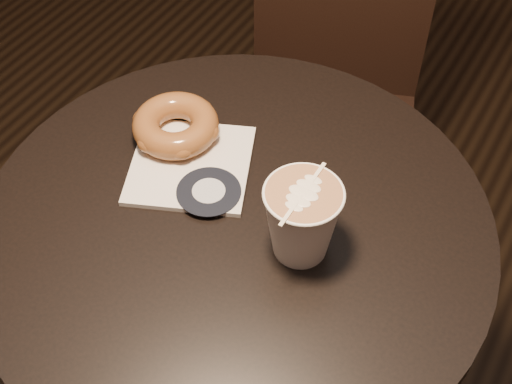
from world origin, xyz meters
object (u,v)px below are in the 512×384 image
cafe_table (238,298)px  doughnut (176,125)px  pastry_bag (191,165)px  chair (334,77)px  latte_cup (302,221)px

cafe_table → doughnut: doughnut is taller
cafe_table → pastry_bag: bearing=154.8°
chair → pastry_bag: size_ratio=5.49×
chair → pastry_bag: chair is taller
doughnut → pastry_bag: bearing=-37.0°
doughnut → cafe_table: bearing=-29.3°
cafe_table → latte_cup: bearing=1.3°
cafe_table → chair: chair is taller
doughnut → latte_cup: 0.27m
cafe_table → doughnut: size_ratio=5.91×
chair → pastry_bag: 0.59m
doughnut → chair: bearing=86.2°
pastry_bag → doughnut: bearing=119.8°
chair → doughnut: 0.57m
cafe_table → pastry_bag: 0.23m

